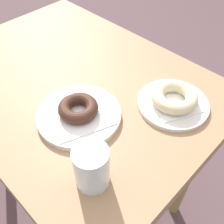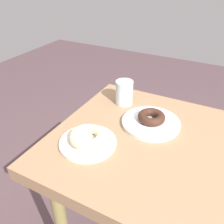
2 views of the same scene
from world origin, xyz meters
name	(u,v)px [view 2 (image 2 of 2)]	position (x,y,z in m)	size (l,w,h in m)	color
table	(177,171)	(0.00, 0.00, 0.66)	(0.91, 0.66, 0.76)	#9C7653
plate_sugar_ring	(88,143)	(0.29, 0.12, 0.76)	(0.20, 0.20, 0.01)	silver
napkin_sugar_ring	(88,141)	(0.29, 0.12, 0.77)	(0.12, 0.12, 0.00)	white
donut_sugar_ring	(87,137)	(0.29, 0.12, 0.79)	(0.13, 0.13, 0.03)	beige
plate_chocolate_ring	(151,123)	(0.14, -0.09, 0.76)	(0.22, 0.22, 0.02)	silver
napkin_chocolate_ring	(151,121)	(0.14, -0.09, 0.77)	(0.15, 0.15, 0.00)	white
donut_chocolate_ring	(151,117)	(0.14, -0.09, 0.79)	(0.10, 0.10, 0.03)	#3E2218
water_glass	(124,93)	(0.30, -0.19, 0.81)	(0.08, 0.08, 0.11)	silver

